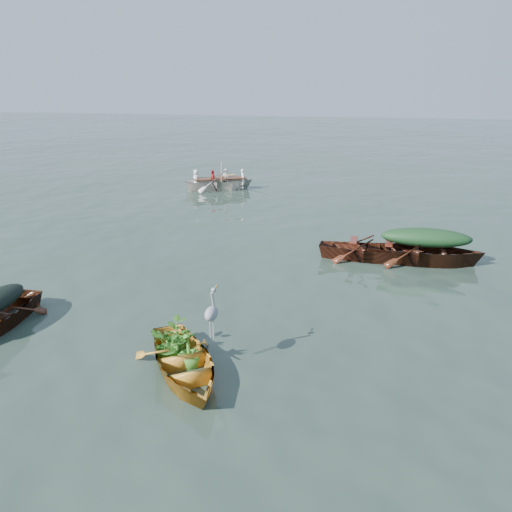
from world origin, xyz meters
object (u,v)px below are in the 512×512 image
at_px(open_wooden_boat, 370,260).
at_px(rowed_boat, 220,190).
at_px(green_tarp_boat, 423,263).
at_px(heron, 212,322).
at_px(yellow_dinghy, 184,374).

relative_size(open_wooden_boat, rowed_boat, 0.91).
bearing_deg(open_wooden_boat, rowed_boat, 42.39).
bearing_deg(rowed_boat, green_tarp_boat, -161.08).
relative_size(open_wooden_boat, heron, 4.45).
distance_m(green_tarp_boat, rowed_boat, 12.16).
relative_size(green_tarp_boat, rowed_boat, 0.99).
distance_m(yellow_dinghy, open_wooden_boat, 7.56).
bearing_deg(yellow_dinghy, green_tarp_boat, 21.29).
bearing_deg(yellow_dinghy, open_wooden_boat, 30.60).
relative_size(green_tarp_boat, heron, 4.89).
distance_m(green_tarp_boat, open_wooden_boat, 1.49).
height_order(yellow_dinghy, heron, heron).
height_order(green_tarp_boat, heron, heron).
relative_size(yellow_dinghy, green_tarp_boat, 0.73).
bearing_deg(heron, green_tarp_boat, 22.42).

